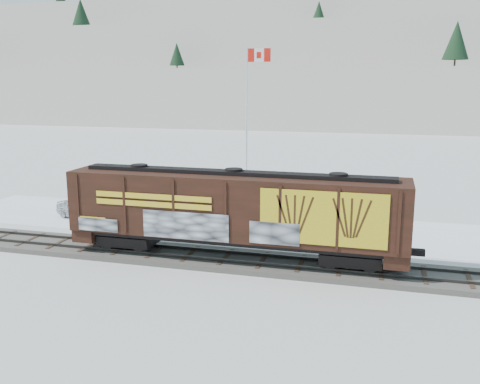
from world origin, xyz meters
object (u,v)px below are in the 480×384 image
(car_dark, at_px, (286,216))
(hopper_railcar, at_px, (234,209))
(car_silver, at_px, (81,208))
(car_white, at_px, (309,219))
(flagpole, at_px, (248,145))

(car_dark, bearing_deg, hopper_railcar, 149.40)
(hopper_railcar, relative_size, car_dark, 3.40)
(hopper_railcar, xyz_separation_m, car_silver, (-12.80, 6.06, -2.20))
(hopper_railcar, xyz_separation_m, car_white, (2.91, 7.23, -2.19))
(hopper_railcar, bearing_deg, car_dark, 79.66)
(hopper_railcar, distance_m, car_silver, 14.33)
(car_silver, distance_m, car_dark, 14.23)
(car_white, distance_m, car_dark, 1.56)
(hopper_railcar, height_order, car_silver, hopper_railcar)
(flagpole, xyz_separation_m, car_silver, (-9.74, -8.54, -3.75))
(flagpole, bearing_deg, car_white, -50.99)
(car_white, height_order, car_dark, car_dark)
(car_silver, relative_size, car_white, 0.95)
(flagpole, relative_size, car_dark, 2.33)
(car_silver, bearing_deg, flagpole, -25.37)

